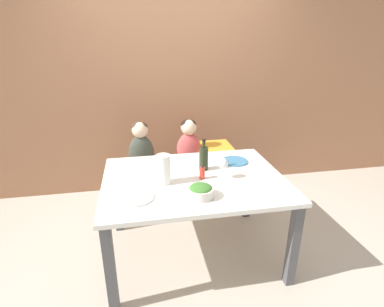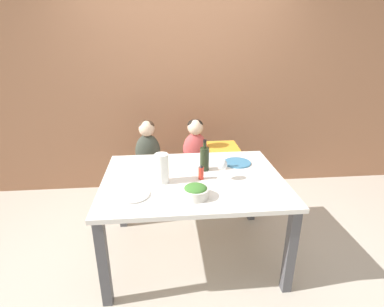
{
  "view_description": "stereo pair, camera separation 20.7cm",
  "coord_description": "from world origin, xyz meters",
  "px_view_note": "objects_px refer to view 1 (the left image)",
  "views": [
    {
      "loc": [
        -0.42,
        -2.16,
        1.83
      ],
      "look_at": [
        0.0,
        0.08,
        0.93
      ],
      "focal_mm": 28.0,
      "sensor_mm": 36.0,
      "label": 1
    },
    {
      "loc": [
        -0.21,
        -2.19,
        1.83
      ],
      "look_at": [
        0.0,
        0.08,
        0.93
      ],
      "focal_mm": 28.0,
      "sensor_mm": 36.0,
      "label": 2
    }
  ],
  "objects_px": {
    "salad_bowl_large": "(201,191)",
    "wine_glass_near": "(223,164)",
    "chair_far_left": "(143,177)",
    "chair_right_highchair": "(216,158)",
    "wine_bottle": "(204,158)",
    "dinner_plate_back_right": "(234,161)",
    "dinner_plate_front_left": "(137,198)",
    "person_child_center": "(189,143)",
    "person_child_left": "(141,146)",
    "paper_towel_roll": "(164,169)",
    "chair_far_center": "(189,173)",
    "dinner_plate_back_left": "(150,165)"
  },
  "relations": [
    {
      "from": "paper_towel_roll",
      "to": "salad_bowl_large",
      "type": "xyz_separation_m",
      "value": [
        0.24,
        -0.26,
        -0.07
      ]
    },
    {
      "from": "wine_bottle",
      "to": "dinner_plate_back_right",
      "type": "xyz_separation_m",
      "value": [
        0.32,
        0.12,
        -0.1
      ]
    },
    {
      "from": "paper_towel_roll",
      "to": "dinner_plate_back_right",
      "type": "xyz_separation_m",
      "value": [
        0.68,
        0.31,
        -0.11
      ]
    },
    {
      "from": "chair_far_left",
      "to": "chair_right_highchair",
      "type": "relative_size",
      "value": 0.67
    },
    {
      "from": "chair_far_left",
      "to": "chair_right_highchair",
      "type": "distance_m",
      "value": 0.83
    },
    {
      "from": "person_child_center",
      "to": "chair_far_left",
      "type": "bearing_deg",
      "value": -179.87
    },
    {
      "from": "person_child_left",
      "to": "dinner_plate_front_left",
      "type": "distance_m",
      "value": 1.1
    },
    {
      "from": "person_child_center",
      "to": "dinner_plate_front_left",
      "type": "bearing_deg",
      "value": -117.42
    },
    {
      "from": "chair_far_left",
      "to": "dinner_plate_front_left",
      "type": "distance_m",
      "value": 1.15
    },
    {
      "from": "dinner_plate_back_left",
      "to": "salad_bowl_large",
      "type": "bearing_deg",
      "value": -62.34
    },
    {
      "from": "dinner_plate_front_left",
      "to": "wine_bottle",
      "type": "bearing_deg",
      "value": 34.74
    },
    {
      "from": "chair_right_highchair",
      "to": "dinner_plate_back_right",
      "type": "distance_m",
      "value": 0.62
    },
    {
      "from": "wine_bottle",
      "to": "dinner_plate_back_right",
      "type": "bearing_deg",
      "value": 19.92
    },
    {
      "from": "chair_right_highchair",
      "to": "wine_bottle",
      "type": "relative_size",
      "value": 2.58
    },
    {
      "from": "chair_right_highchair",
      "to": "paper_towel_roll",
      "type": "xyz_separation_m",
      "value": [
        -0.66,
        -0.89,
        0.32
      ]
    },
    {
      "from": "salad_bowl_large",
      "to": "dinner_plate_back_left",
      "type": "distance_m",
      "value": 0.7
    },
    {
      "from": "person_child_left",
      "to": "paper_towel_roll",
      "type": "height_order",
      "value": "person_child_left"
    },
    {
      "from": "person_child_left",
      "to": "salad_bowl_large",
      "type": "xyz_separation_m",
      "value": [
        0.39,
        -1.15,
        0.05
      ]
    },
    {
      "from": "person_child_center",
      "to": "dinner_plate_back_left",
      "type": "bearing_deg",
      "value": -129.71
    },
    {
      "from": "paper_towel_roll",
      "to": "salad_bowl_large",
      "type": "bearing_deg",
      "value": -47.59
    },
    {
      "from": "dinner_plate_front_left",
      "to": "salad_bowl_large",
      "type": "bearing_deg",
      "value": -7.48
    },
    {
      "from": "chair_far_center",
      "to": "person_child_center",
      "type": "bearing_deg",
      "value": 90.0
    },
    {
      "from": "person_child_center",
      "to": "salad_bowl_large",
      "type": "distance_m",
      "value": 1.16
    },
    {
      "from": "chair_right_highchair",
      "to": "dinner_plate_back_right",
      "type": "relative_size",
      "value": 2.91
    },
    {
      "from": "dinner_plate_back_left",
      "to": "dinner_plate_back_right",
      "type": "height_order",
      "value": "same"
    },
    {
      "from": "chair_far_center",
      "to": "dinner_plate_back_right",
      "type": "xyz_separation_m",
      "value": [
        0.32,
        -0.58,
        0.36
      ]
    },
    {
      "from": "chair_right_highchair",
      "to": "wine_bottle",
      "type": "xyz_separation_m",
      "value": [
        -0.3,
        -0.69,
        0.31
      ]
    },
    {
      "from": "wine_glass_near",
      "to": "dinner_plate_back_right",
      "type": "bearing_deg",
      "value": 57.25
    },
    {
      "from": "chair_far_left",
      "to": "person_child_left",
      "type": "height_order",
      "value": "person_child_left"
    },
    {
      "from": "salad_bowl_large",
      "to": "dinner_plate_front_left",
      "type": "relative_size",
      "value": 0.78
    },
    {
      "from": "chair_far_center",
      "to": "dinner_plate_back_left",
      "type": "distance_m",
      "value": 0.78
    },
    {
      "from": "wine_bottle",
      "to": "wine_glass_near",
      "type": "bearing_deg",
      "value": -60.08
    },
    {
      "from": "salad_bowl_large",
      "to": "person_child_center",
      "type": "bearing_deg",
      "value": 84.22
    },
    {
      "from": "chair_far_center",
      "to": "wine_glass_near",
      "type": "height_order",
      "value": "wine_glass_near"
    },
    {
      "from": "chair_far_left",
      "to": "dinner_plate_back_right",
      "type": "height_order",
      "value": "dinner_plate_back_right"
    },
    {
      "from": "wine_glass_near",
      "to": "dinner_plate_front_left",
      "type": "distance_m",
      "value": 0.73
    },
    {
      "from": "paper_towel_roll",
      "to": "wine_glass_near",
      "type": "distance_m",
      "value": 0.48
    },
    {
      "from": "chair_far_left",
      "to": "person_child_center",
      "type": "xyz_separation_m",
      "value": [
        0.51,
        0.0,
        0.35
      ]
    },
    {
      "from": "salad_bowl_large",
      "to": "dinner_plate_front_left",
      "type": "bearing_deg",
      "value": 172.52
    },
    {
      "from": "person_child_center",
      "to": "wine_glass_near",
      "type": "height_order",
      "value": "person_child_center"
    },
    {
      "from": "person_child_center",
      "to": "dinner_plate_front_left",
      "type": "relative_size",
      "value": 2.22
    },
    {
      "from": "chair_right_highchair",
      "to": "salad_bowl_large",
      "type": "xyz_separation_m",
      "value": [
        -0.42,
        -1.15,
        0.25
      ]
    },
    {
      "from": "chair_far_left",
      "to": "paper_towel_roll",
      "type": "distance_m",
      "value": 1.02
    },
    {
      "from": "chair_far_left",
      "to": "person_child_center",
      "type": "height_order",
      "value": "person_child_center"
    },
    {
      "from": "chair_right_highchair",
      "to": "person_child_left",
      "type": "relative_size",
      "value": 1.31
    },
    {
      "from": "salad_bowl_large",
      "to": "dinner_plate_back_right",
      "type": "bearing_deg",
      "value": 52.41
    },
    {
      "from": "dinner_plate_back_left",
      "to": "chair_far_center",
      "type": "bearing_deg",
      "value": 50.23
    },
    {
      "from": "dinner_plate_back_right",
      "to": "chair_far_center",
      "type": "bearing_deg",
      "value": 119.25
    },
    {
      "from": "chair_far_left",
      "to": "chair_far_center",
      "type": "xyz_separation_m",
      "value": [
        0.51,
        0.0,
        0.0
      ]
    },
    {
      "from": "salad_bowl_large",
      "to": "wine_glass_near",
      "type": "bearing_deg",
      "value": 47.25
    }
  ]
}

